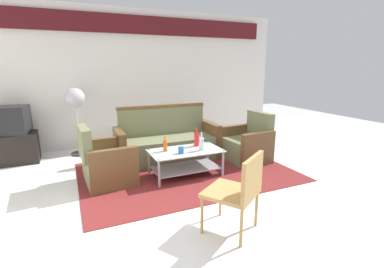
{
  "coord_description": "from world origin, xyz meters",
  "views": [
    {
      "loc": [
        -1.5,
        -3.0,
        1.67
      ],
      "look_at": [
        0.2,
        0.79,
        0.65
      ],
      "focal_mm": 26.22,
      "sensor_mm": 36.0,
      "label": 1
    }
  ],
  "objects_px": {
    "armchair_left": "(107,164)",
    "bottle_red": "(197,139)",
    "tv_stand": "(13,148)",
    "cup": "(181,150)",
    "pedestal_fan": "(75,102)",
    "coffee_table": "(186,159)",
    "bottle_clear": "(201,144)",
    "television": "(8,120)",
    "bottle_orange": "(165,145)",
    "wicker_chair": "(239,188)",
    "armchair_right": "(247,145)",
    "couch": "(167,143)"
  },
  "relations": [
    {
      "from": "tv_stand",
      "to": "cup",
      "type": "bearing_deg",
      "value": -38.28
    },
    {
      "from": "pedestal_fan",
      "to": "wicker_chair",
      "type": "relative_size",
      "value": 1.51
    },
    {
      "from": "couch",
      "to": "bottle_red",
      "type": "xyz_separation_m",
      "value": [
        0.26,
        -0.69,
        0.21
      ]
    },
    {
      "from": "bottle_orange",
      "to": "pedestal_fan",
      "type": "height_order",
      "value": "pedestal_fan"
    },
    {
      "from": "armchair_left",
      "to": "pedestal_fan",
      "type": "distance_m",
      "value": 1.78
    },
    {
      "from": "couch",
      "to": "wicker_chair",
      "type": "relative_size",
      "value": 2.16
    },
    {
      "from": "bottle_clear",
      "to": "television",
      "type": "bearing_deg",
      "value": 145.62
    },
    {
      "from": "couch",
      "to": "television",
      "type": "distance_m",
      "value": 2.72
    },
    {
      "from": "television",
      "to": "pedestal_fan",
      "type": "bearing_deg",
      "value": -167.05
    },
    {
      "from": "tv_stand",
      "to": "wicker_chair",
      "type": "height_order",
      "value": "wicker_chair"
    },
    {
      "from": "bottle_orange",
      "to": "bottle_red",
      "type": "bearing_deg",
      "value": 6.78
    },
    {
      "from": "bottle_orange",
      "to": "pedestal_fan",
      "type": "relative_size",
      "value": 0.19
    },
    {
      "from": "bottle_red",
      "to": "tv_stand",
      "type": "height_order",
      "value": "bottle_red"
    },
    {
      "from": "bottle_red",
      "to": "wicker_chair",
      "type": "relative_size",
      "value": 0.35
    },
    {
      "from": "television",
      "to": "wicker_chair",
      "type": "bearing_deg",
      "value": 135.74
    },
    {
      "from": "coffee_table",
      "to": "wicker_chair",
      "type": "height_order",
      "value": "wicker_chair"
    },
    {
      "from": "armchair_right",
      "to": "television",
      "type": "distance_m",
      "value": 4.14
    },
    {
      "from": "coffee_table",
      "to": "television",
      "type": "distance_m",
      "value": 3.13
    },
    {
      "from": "coffee_table",
      "to": "bottle_red",
      "type": "relative_size",
      "value": 3.71
    },
    {
      "from": "couch",
      "to": "television",
      "type": "bearing_deg",
      "value": -19.51
    },
    {
      "from": "bottle_orange",
      "to": "television",
      "type": "bearing_deg",
      "value": 142.63
    },
    {
      "from": "tv_stand",
      "to": "bottle_red",
      "type": "bearing_deg",
      "value": -30.43
    },
    {
      "from": "cup",
      "to": "wicker_chair",
      "type": "height_order",
      "value": "wicker_chair"
    },
    {
      "from": "couch",
      "to": "tv_stand",
      "type": "relative_size",
      "value": 2.26
    },
    {
      "from": "bottle_orange",
      "to": "bottle_red",
      "type": "relative_size",
      "value": 0.8
    },
    {
      "from": "coffee_table",
      "to": "television",
      "type": "height_order",
      "value": "television"
    },
    {
      "from": "bottle_orange",
      "to": "bottle_red",
      "type": "height_order",
      "value": "bottle_red"
    },
    {
      "from": "couch",
      "to": "bottle_red",
      "type": "height_order",
      "value": "couch"
    },
    {
      "from": "couch",
      "to": "television",
      "type": "height_order",
      "value": "television"
    },
    {
      "from": "cup",
      "to": "television",
      "type": "distance_m",
      "value": 3.07
    },
    {
      "from": "pedestal_fan",
      "to": "wicker_chair",
      "type": "xyz_separation_m",
      "value": [
        1.34,
        -3.45,
        -0.52
      ]
    },
    {
      "from": "tv_stand",
      "to": "television",
      "type": "bearing_deg",
      "value": 79.57
    },
    {
      "from": "armchair_left",
      "to": "bottle_red",
      "type": "relative_size",
      "value": 2.87
    },
    {
      "from": "television",
      "to": "armchair_right",
      "type": "bearing_deg",
      "value": 167.99
    },
    {
      "from": "pedestal_fan",
      "to": "wicker_chair",
      "type": "height_order",
      "value": "pedestal_fan"
    },
    {
      "from": "wicker_chair",
      "to": "television",
      "type": "bearing_deg",
      "value": 91.09
    },
    {
      "from": "coffee_table",
      "to": "cup",
      "type": "bearing_deg",
      "value": -136.11
    },
    {
      "from": "armchair_left",
      "to": "coffee_table",
      "type": "distance_m",
      "value": 1.17
    },
    {
      "from": "armchair_left",
      "to": "bottle_red",
      "type": "bearing_deg",
      "value": 82.93
    },
    {
      "from": "tv_stand",
      "to": "television",
      "type": "xyz_separation_m",
      "value": [
        0.0,
        0.0,
        0.5
      ]
    },
    {
      "from": "bottle_clear",
      "to": "pedestal_fan",
      "type": "xyz_separation_m",
      "value": [
        -1.67,
        1.92,
        0.5
      ]
    },
    {
      "from": "couch",
      "to": "wicker_chair",
      "type": "bearing_deg",
      "value": 88.65
    },
    {
      "from": "armchair_left",
      "to": "bottle_orange",
      "type": "relative_size",
      "value": 3.58
    },
    {
      "from": "armchair_right",
      "to": "television",
      "type": "height_order",
      "value": "television"
    },
    {
      "from": "bottle_orange",
      "to": "television",
      "type": "xyz_separation_m",
      "value": [
        -2.22,
        1.7,
        0.26
      ]
    },
    {
      "from": "armchair_right",
      "to": "cup",
      "type": "distance_m",
      "value": 1.45
    },
    {
      "from": "armchair_right",
      "to": "bottle_orange",
      "type": "height_order",
      "value": "armchair_right"
    },
    {
      "from": "armchair_right",
      "to": "pedestal_fan",
      "type": "bearing_deg",
      "value": 55.29
    },
    {
      "from": "cup",
      "to": "bottle_orange",
      "type": "bearing_deg",
      "value": 131.58
    },
    {
      "from": "tv_stand",
      "to": "armchair_right",
      "type": "bearing_deg",
      "value": -22.4
    }
  ]
}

